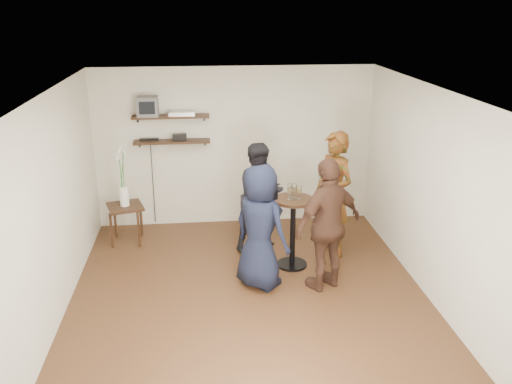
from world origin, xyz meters
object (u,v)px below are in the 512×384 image
at_px(person_brown, 328,225).
at_px(crt_monitor, 148,106).
at_px(side_table, 126,212).
at_px(dvd_deck, 182,113).
at_px(drinks_table, 293,223).
at_px(person_navy, 260,227).
at_px(person_plaid, 333,195).
at_px(person_dark, 261,197).
at_px(radio, 180,137).

bearing_deg(person_brown, crt_monitor, -71.55).
bearing_deg(person_brown, side_table, -59.61).
relative_size(dvd_deck, side_table, 0.64).
xyz_separation_m(dvd_deck, drinks_table, (1.51, -1.61, -1.25)).
bearing_deg(dvd_deck, person_brown, -50.61).
bearing_deg(side_table, person_navy, -39.45).
bearing_deg(dvd_deck, side_table, -148.58).
bearing_deg(person_brown, person_plaid, -135.32).
height_order(side_table, drinks_table, drinks_table).
relative_size(side_table, drinks_table, 0.62).
bearing_deg(person_dark, side_table, 135.76).
xyz_separation_m(person_plaid, person_dark, (-1.02, 0.28, -0.10)).
bearing_deg(crt_monitor, drinks_table, -38.52).
height_order(crt_monitor, drinks_table, crt_monitor).
height_order(drinks_table, person_plaid, person_plaid).
bearing_deg(side_table, person_plaid, -13.42).
xyz_separation_m(person_plaid, person_brown, (-0.30, -0.97, -0.05)).
bearing_deg(drinks_table, person_navy, -135.42).
distance_m(person_dark, person_brown, 1.44).
height_order(radio, drinks_table, radio).
bearing_deg(crt_monitor, person_plaid, -25.69).
relative_size(crt_monitor, person_dark, 0.19).
xyz_separation_m(drinks_table, person_dark, (-0.38, 0.61, 0.17)).
xyz_separation_m(crt_monitor, drinks_table, (2.02, -1.61, -1.37)).
xyz_separation_m(dvd_deck, person_plaid, (2.15, -1.28, -0.97)).
height_order(person_plaid, person_navy, person_plaid).
bearing_deg(dvd_deck, person_dark, -41.57).
height_order(radio, person_plaid, person_plaid).
relative_size(person_plaid, person_brown, 1.06).
distance_m(side_table, person_dark, 2.11).
xyz_separation_m(drinks_table, person_plaid, (0.64, 0.33, 0.27)).
bearing_deg(drinks_table, person_brown, -62.02).
distance_m(radio, person_navy, 2.46).
bearing_deg(radio, side_table, -147.07).
bearing_deg(crt_monitor, person_navy, -54.47).
xyz_separation_m(dvd_deck, radio, (-0.05, 0.00, -0.38)).
height_order(crt_monitor, person_brown, crt_monitor).
bearing_deg(person_brown, dvd_deck, -78.59).
relative_size(person_dark, person_navy, 0.99).
height_order(person_plaid, person_dark, person_plaid).
height_order(crt_monitor, dvd_deck, crt_monitor).
distance_m(radio, side_table, 1.44).
xyz_separation_m(radio, drinks_table, (1.56, -1.61, -0.87)).
relative_size(crt_monitor, radio, 1.45).
bearing_deg(person_navy, person_plaid, -98.62).
bearing_deg(crt_monitor, side_table, -125.09).
distance_m(crt_monitor, drinks_table, 2.93).
xyz_separation_m(person_plaid, person_navy, (-1.15, -0.84, -0.10)).
distance_m(dvd_deck, side_table, 1.75).
bearing_deg(person_navy, person_brown, -143.30).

